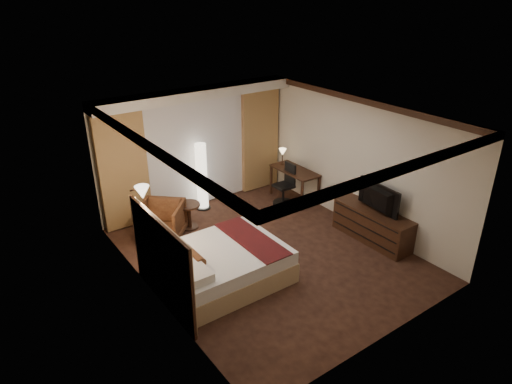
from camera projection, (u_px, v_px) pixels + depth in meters
floor at (268, 254)px, 8.65m from camera, size 4.50×5.50×0.01m
ceiling at (270, 115)px, 7.52m from camera, size 4.50×5.50×0.01m
back_wall at (194, 148)px, 10.11m from camera, size 4.50×0.02×2.70m
left_wall at (151, 225)px, 6.89m from camera, size 0.02×5.50×2.70m
right_wall at (357, 163)px, 9.27m from camera, size 0.02×5.50×2.70m
crown_molding at (270, 119)px, 7.54m from camera, size 4.50×5.50×0.12m
soffit at (197, 94)px, 9.40m from camera, size 4.50×0.50×0.20m
curtain_sheer at (196, 153)px, 10.09m from camera, size 2.48×0.04×2.45m
curtain_left_drape at (123, 171)px, 9.15m from camera, size 1.00×0.14×2.45m
curtain_right_drape at (260, 140)px, 10.95m from camera, size 1.00×0.14×2.45m
wall_sconce at (142, 192)px, 7.33m from camera, size 0.24×0.24×0.24m
bed at (222, 265)px, 7.78m from camera, size 2.09×1.63×0.61m
headboard at (163, 263)px, 7.03m from camera, size 0.12×1.93×1.50m
armchair at (161, 220)px, 9.00m from camera, size 1.13×1.12×0.85m
side_table at (189, 216)px, 9.48m from camera, size 0.50×0.50×0.55m
floor_lamp at (202, 177)px, 10.09m from camera, size 0.33×0.33×1.55m
desk at (294, 185)px, 10.69m from camera, size 0.55×1.23×0.75m
desk_lamp at (282, 157)px, 10.80m from camera, size 0.18×0.18×0.34m
office_chair at (284, 184)px, 10.41m from camera, size 0.48×0.48×0.98m
dresser at (372, 225)px, 9.01m from camera, size 0.50×1.68×0.65m
television at (375, 197)px, 8.73m from camera, size 0.69×1.08×0.14m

